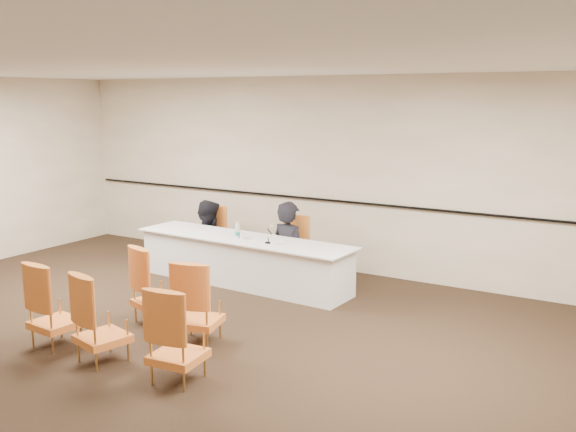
# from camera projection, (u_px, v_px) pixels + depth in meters

# --- Properties ---
(floor) EXTENTS (10.00, 10.00, 0.00)m
(floor) POSITION_uv_depth(u_px,v_px,m) (158.00, 352.00, 6.83)
(floor) COLOR black
(floor) RESTS_ON ground
(ceiling) EXTENTS (10.00, 10.00, 0.00)m
(ceiling) POSITION_uv_depth(u_px,v_px,m) (146.00, 64.00, 6.28)
(ceiling) COLOR white
(ceiling) RESTS_ON ground
(wall_back) EXTENTS (10.00, 0.04, 3.00)m
(wall_back) POSITION_uv_depth(u_px,v_px,m) (332.00, 174.00, 9.92)
(wall_back) COLOR #B8AD91
(wall_back) RESTS_ON ground
(wall_rail) EXTENTS (9.80, 0.04, 0.03)m
(wall_rail) POSITION_uv_depth(u_px,v_px,m) (330.00, 200.00, 9.96)
(wall_rail) COLOR black
(wall_rail) RESTS_ON wall_back
(panel_table) EXTENTS (3.47, 0.95, 0.69)m
(panel_table) POSITION_uv_depth(u_px,v_px,m) (243.00, 261.00, 9.29)
(panel_table) COLOR silver
(panel_table) RESTS_ON ground
(panelist_main) EXTENTS (0.71, 0.54, 1.73)m
(panelist_main) POSITION_uv_depth(u_px,v_px,m) (289.00, 259.00, 9.48)
(panelist_main) COLOR black
(panelist_main) RESTS_ON ground
(panelist_main_chair) EXTENTS (0.52, 0.52, 0.95)m
(panelist_main_chair) POSITION_uv_depth(u_px,v_px,m) (289.00, 249.00, 9.45)
(panelist_main_chair) COLOR orange
(panelist_main_chair) RESTS_ON ground
(panelist_second) EXTENTS (0.78, 0.61, 1.61)m
(panelist_second) POSITION_uv_depth(u_px,v_px,m) (208.00, 249.00, 10.34)
(panelist_second) COLOR black
(panelist_second) RESTS_ON ground
(panelist_second_chair) EXTENTS (0.52, 0.52, 0.95)m
(panelist_second_chair) POSITION_uv_depth(u_px,v_px,m) (208.00, 236.00, 10.30)
(panelist_second_chair) COLOR orange
(panelist_second_chair) RESTS_ON ground
(papers) EXTENTS (0.36, 0.31, 0.00)m
(papers) POSITION_uv_depth(u_px,v_px,m) (273.00, 242.00, 8.94)
(papers) COLOR white
(papers) RESTS_ON panel_table
(microphone) EXTENTS (0.12, 0.19, 0.25)m
(microphone) POSITION_uv_depth(u_px,v_px,m) (268.00, 235.00, 8.83)
(microphone) COLOR black
(microphone) RESTS_ON panel_table
(water_bottle) EXTENTS (0.09, 0.09, 0.24)m
(water_bottle) POSITION_uv_depth(u_px,v_px,m) (238.00, 230.00, 9.17)
(water_bottle) COLOR #178276
(water_bottle) RESTS_ON panel_table
(drinking_glass) EXTENTS (0.07, 0.07, 0.10)m
(drinking_glass) POSITION_uv_depth(u_px,v_px,m) (242.00, 236.00, 9.12)
(drinking_glass) COLOR silver
(drinking_glass) RESTS_ON panel_table
(coffee_cup) EXTENTS (0.09, 0.09, 0.13)m
(coffee_cup) POSITION_uv_depth(u_px,v_px,m) (273.00, 240.00, 8.80)
(coffee_cup) COLOR silver
(coffee_cup) RESTS_ON panel_table
(aud_chair_front_left) EXTENTS (0.63, 0.63, 0.95)m
(aud_chair_front_left) POSITION_uv_depth(u_px,v_px,m) (155.00, 284.00, 7.66)
(aud_chair_front_left) COLOR orange
(aud_chair_front_left) RESTS_ON ground
(aud_chair_front_mid) EXTENTS (0.61, 0.61, 0.95)m
(aud_chair_front_mid) POSITION_uv_depth(u_px,v_px,m) (198.00, 301.00, 7.02)
(aud_chair_front_mid) COLOR orange
(aud_chair_front_mid) RESTS_ON ground
(aud_chair_back_left) EXTENTS (0.54, 0.54, 0.95)m
(aud_chair_back_left) POSITION_uv_depth(u_px,v_px,m) (55.00, 304.00, 6.95)
(aud_chair_back_left) COLOR orange
(aud_chair_back_left) RESTS_ON ground
(aud_chair_back_mid) EXTENTS (0.60, 0.60, 0.95)m
(aud_chair_back_mid) POSITION_uv_depth(u_px,v_px,m) (102.00, 317.00, 6.52)
(aud_chair_back_mid) COLOR orange
(aud_chair_back_mid) RESTS_ON ground
(aud_chair_back_right) EXTENTS (0.55, 0.55, 0.95)m
(aud_chair_back_right) POSITION_uv_depth(u_px,v_px,m) (178.00, 334.00, 6.06)
(aud_chair_back_right) COLOR orange
(aud_chair_back_right) RESTS_ON ground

